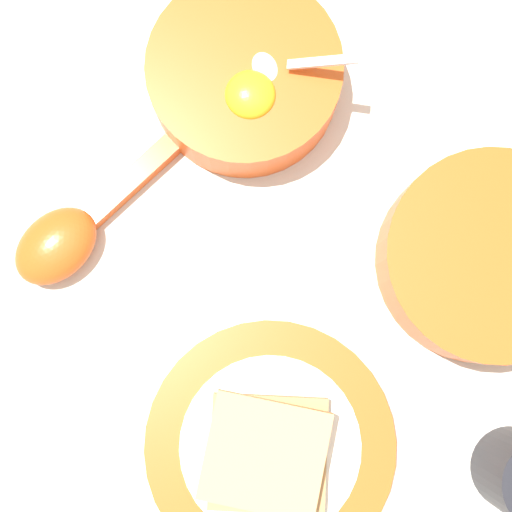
% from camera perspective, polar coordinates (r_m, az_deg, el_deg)
% --- Properties ---
extents(ground_plane, '(3.00, 3.00, 0.00)m').
position_cam_1_polar(ground_plane, '(0.58, 11.44, -0.95)').
color(ground_plane, beige).
extents(egg_bowl, '(0.15, 0.15, 0.08)m').
position_cam_1_polar(egg_bowl, '(0.58, -1.00, 14.35)').
color(egg_bowl, '#DB5119').
rests_on(egg_bowl, ground_plane).
extents(toast_plate, '(0.19, 0.19, 0.01)m').
position_cam_1_polar(toast_plate, '(0.57, 1.04, -14.75)').
color(toast_plate, '#DB5119').
rests_on(toast_plate, ground_plane).
extents(toast_sandwich, '(0.12, 0.12, 0.03)m').
position_cam_1_polar(toast_sandwich, '(0.55, 0.75, -15.32)').
color(toast_sandwich, tan).
rests_on(toast_sandwich, toast_plate).
extents(soup_spoon, '(0.09, 0.18, 0.03)m').
position_cam_1_polar(soup_spoon, '(0.58, -14.70, 1.98)').
color(soup_spoon, '#DB5119').
rests_on(soup_spoon, ground_plane).
extents(congee_bowl, '(0.16, 0.16, 0.05)m').
position_cam_1_polar(congee_bowl, '(0.57, 17.85, 0.09)').
color(congee_bowl, '#DB5119').
rests_on(congee_bowl, ground_plane).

